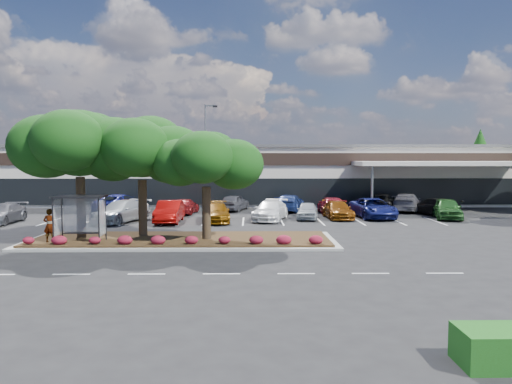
{
  "coord_description": "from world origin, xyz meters",
  "views": [
    {
      "loc": [
        2.01,
        -25.03,
        4.99
      ],
      "look_at": [
        2.44,
        9.09,
        2.6
      ],
      "focal_mm": 35.0,
      "sensor_mm": 36.0,
      "label": 1
    }
  ],
  "objects": [
    {
      "name": "ground",
      "position": [
        0.0,
        0.0,
        0.0
      ],
      "size": [
        160.0,
        160.0,
        0.0
      ],
      "primitive_type": "plane",
      "color": "black",
      "rests_on": "ground"
    },
    {
      "name": "retail_store",
      "position": [
        0.06,
        33.91,
        3.15
      ],
      "size": [
        80.4,
        25.2,
        6.25
      ],
      "color": "silver",
      "rests_on": "ground"
    },
    {
      "name": "landscape_island",
      "position": [
        -2.0,
        4.0,
        0.12
      ],
      "size": [
        18.0,
        6.0,
        0.26
      ],
      "color": "gray",
      "rests_on": "ground"
    },
    {
      "name": "lane_markings",
      "position": [
        -0.14,
        10.42,
        0.01
      ],
      "size": [
        33.12,
        20.06,
        0.01
      ],
      "color": "silver",
      "rests_on": "ground"
    },
    {
      "name": "shrub_row",
      "position": [
        -2.0,
        1.9,
        0.51
      ],
      "size": [
        17.0,
        0.8,
        0.5
      ],
      "primitive_type": null,
      "color": "maroon",
      "rests_on": "landscape_island"
    },
    {
      "name": "bus_shelter",
      "position": [
        -7.5,
        2.95,
        2.31
      ],
      "size": [
        2.75,
        1.55,
        2.59
      ],
      "color": "black",
      "rests_on": "landscape_island"
    },
    {
      "name": "island_tree_west",
      "position": [
        -8.0,
        4.5,
        4.21
      ],
      "size": [
        7.2,
        7.2,
        7.89
      ],
      "primitive_type": null,
      "color": "#11370C",
      "rests_on": "landscape_island"
    },
    {
      "name": "island_tree_mid",
      "position": [
        -4.5,
        5.2,
        3.92
      ],
      "size": [
        6.6,
        6.6,
        7.32
      ],
      "primitive_type": null,
      "color": "#11370C",
      "rests_on": "landscape_island"
    },
    {
      "name": "island_tree_east",
      "position": [
        -0.5,
        3.7,
        3.51
      ],
      "size": [
        5.8,
        5.8,
        6.5
      ],
      "primitive_type": null,
      "color": "#11370C",
      "rests_on": "landscape_island"
    },
    {
      "name": "conifer_north_west",
      "position": [
        -30.0,
        46.0,
        5.0
      ],
      "size": [
        4.4,
        4.4,
        10.0
      ],
      "primitive_type": "cone",
      "color": "#11370C",
      "rests_on": "ground"
    },
    {
      "name": "conifer_north_east",
      "position": [
        34.0,
        44.0,
        4.5
      ],
      "size": [
        3.96,
        3.96,
        9.0
      ],
      "primitive_type": "cone",
      "color": "#11370C",
      "rests_on": "ground"
    },
    {
      "name": "person_waiting",
      "position": [
        -9.13,
        2.63,
        1.2
      ],
      "size": [
        0.7,
        0.47,
        1.88
      ],
      "primitive_type": "imported",
      "rotation": [
        0.0,
        0.0,
        3.17
      ],
      "color": "#594C47",
      "rests_on": "landscape_island"
    },
    {
      "name": "light_pole",
      "position": [
        -2.21,
        23.93,
        4.5
      ],
      "size": [
        1.43,
        0.51,
        10.14
      ],
      "rotation": [
        0.0,
        0.0,
        -0.09
      ],
      "color": "gray",
      "rests_on": "ground"
    },
    {
      "name": "car_0",
      "position": [
        -16.67,
        12.65,
        0.73
      ],
      "size": [
        2.05,
        5.05,
        1.46
      ],
      "primitive_type": "imported",
      "rotation": [
        0.0,
        0.0,
        -0.0
      ],
      "color": "#505057",
      "rests_on": "ground"
    },
    {
      "name": "car_1",
      "position": [
        -7.91,
        13.2,
        0.82
      ],
      "size": [
        4.28,
        6.1,
        1.64
      ],
      "primitive_type": "imported",
      "rotation": [
        0.0,
        0.0,
        -0.39
      ],
      "color": "#9DA3A8",
      "rests_on": "ground"
    },
    {
      "name": "car_2",
      "position": [
        -4.14,
        12.95,
        0.83
      ],
      "size": [
        1.78,
        5.04,
        1.66
      ],
      "primitive_type": "imported",
      "rotation": [
        0.0,
        0.0,
        0.01
      ],
      "color": "#940907",
      "rests_on": "ground"
    },
    {
      "name": "car_3",
      "position": [
        -0.59,
        13.24,
        0.74
      ],
      "size": [
        2.46,
        5.23,
        1.48
      ],
      "primitive_type": "imported",
      "rotation": [
        0.0,
        0.0,
        0.08
      ],
      "color": "#6A3C05",
      "rests_on": "ground"
    },
    {
      "name": "car_4",
      "position": [
        3.65,
        14.24,
        0.78
      ],
      "size": [
        3.44,
        5.72,
        1.55
      ],
      "primitive_type": "imported",
      "rotation": [
        0.0,
        0.0,
        -0.25
      ],
      "color": "white",
      "rests_on": "ground"
    },
    {
      "name": "car_5",
      "position": [
        9.17,
        15.25,
        0.7
      ],
      "size": [
        2.19,
        4.93,
        1.41
      ],
      "primitive_type": "imported",
      "rotation": [
        0.0,
        0.0,
        0.05
      ],
      "color": "#743A0A",
      "rests_on": "ground"
    },
    {
      "name": "car_6",
      "position": [
        6.65,
        14.86,
        0.69
      ],
      "size": [
        2.2,
        4.23,
        1.37
      ],
      "primitive_type": "imported",
      "rotation": [
        0.0,
        0.0,
        -0.15
      ],
      "color": "#A0A8AC",
      "rests_on": "ground"
    },
    {
      "name": "car_7",
      "position": [
        12.13,
        15.6,
        0.8
      ],
      "size": [
        3.31,
        6.05,
        1.61
      ],
      "primitive_type": "imported",
      "rotation": [
        0.0,
        0.0,
        0.11
      ],
      "color": "navy",
      "rests_on": "ground"
    },
    {
      "name": "car_8",
      "position": [
        18.0,
        14.93,
        0.84
      ],
      "size": [
        3.04,
        5.23,
        1.67
      ],
      "primitive_type": "imported",
      "rotation": [
        0.0,
        0.0,
        -0.23
      ],
      "color": "#21521F",
      "rests_on": "ground"
    },
    {
      "name": "car_9",
      "position": [
        -8.63,
        18.29,
        0.68
      ],
      "size": [
        2.73,
        5.07,
        1.35
      ],
      "primitive_type": "imported",
      "rotation": [
        0.0,
        0.0,
        3.24
      ],
      "color": "brown",
      "rests_on": "ground"
    },
    {
      "name": "car_10",
      "position": [
        -9.69,
        19.86,
        0.83
      ],
      "size": [
        4.08,
        6.46,
        1.66
      ],
      "primitive_type": "imported",
      "rotation": [
        0.0,
        0.0,
        2.91
      ],
      "color": "navy",
      "rests_on": "ground"
    },
    {
      "name": "car_11",
      "position": [
        -3.72,
        18.73,
        0.66
      ],
      "size": [
        2.28,
        4.73,
        1.33
      ],
      "primitive_type": "imported",
      "rotation": [
        0.0,
        0.0,
        3.05
      ],
      "color": "maroon",
      "rests_on": "ground"
    },
    {
      "name": "car_12",
      "position": [
        0.58,
        21.29,
        0.78
      ],
      "size": [
        3.09,
        4.9,
        1.56
      ],
      "primitive_type": "imported",
      "rotation": [
        0.0,
        0.0,
        2.84
      ],
      "color": "#4E4E55",
      "rests_on": "ground"
    },
    {
      "name": "car_13",
      "position": [
        5.68,
        20.65,
        0.78
      ],
      "size": [
        3.45,
        5.75,
        1.56
      ],
      "primitive_type": "imported",
      "rotation": [
        0.0,
        0.0,
        2.89
      ],
      "color": "navy",
      "rests_on": "ground"
    },
    {
      "name": "car_14",
      "position": [
        9.2,
        18.53,
        0.74
      ],
      "size": [
        2.17,
        5.15,
        1.48
      ],
      "primitive_type": "imported",
      "rotation": [
        0.0,
        0.0,
        3.12
      ],
      "color": "maroon",
      "rests_on": "ground"
    },
    {
      "name": "car_15",
      "position": [
        14.39,
        21.18,
        0.8
      ],
      "size": [
        4.85,
        6.37,
        1.61
      ],
      "primitive_type": "imported",
      "rotation": [
        0.0,
        0.0,
        2.71
      ],
      "color": "black",
      "rests_on": "ground"
    },
    {
      "name": "car_16",
      "position": [
        16.47,
        20.52,
        0.83
      ],
      "size": [
        4.38,
        6.2,
        1.67
      ],
      "primitive_type": "imported",
      "rotation": [
        0.0,
        0.0,
        2.74
      ],
      "color": "#5E5C64",
      "rests_on": "ground"
    },
    {
      "name": "car_17",
      "position": [
        17.9,
        17.52,
        0.75
      ],
      "size": [
        3.61,
        5.6,
        1.51
      ],
      "primitive_type": "imported",
      "rotation": [
        0.0,
        0.0,
        3.45
      ],
      "color": "black",
      "rests_on": "ground"
    }
  ]
}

